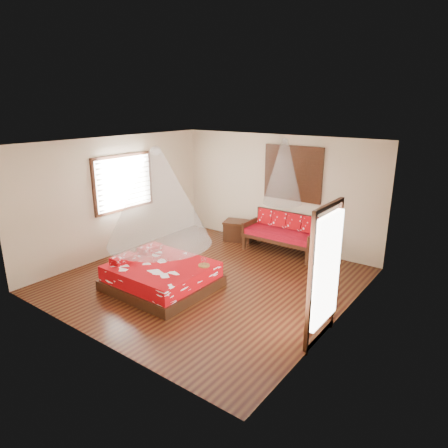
{
  "coord_description": "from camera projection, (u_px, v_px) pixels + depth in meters",
  "views": [
    {
      "loc": [
        4.8,
        -5.89,
        3.53
      ],
      "look_at": [
        0.14,
        0.36,
        1.15
      ],
      "focal_mm": 32.0,
      "sensor_mm": 36.0,
      "label": 1
    }
  ],
  "objects": [
    {
      "name": "mosquito_net_daybed",
      "position": [
        283.0,
        172.0,
        9.18
      ],
      "size": [
        0.91,
        0.91,
        1.5
      ],
      "primitive_type": "cone",
      "color": "silver",
      "rests_on": "ceiling"
    },
    {
      "name": "bed",
      "position": [
        161.0,
        276.0,
        7.88
      ],
      "size": [
        1.91,
        1.73,
        0.63
      ],
      "rotation": [
        0.0,
        0.0,
        -0.0
      ],
      "color": "black",
      "rests_on": "floor"
    },
    {
      "name": "mosquito_net_main",
      "position": [
        158.0,
        197.0,
        7.41
      ],
      "size": [
        1.99,
        1.99,
        1.8
      ],
      "primitive_type": "cone",
      "color": "silver",
      "rests_on": "ceiling"
    },
    {
      "name": "wine_tray",
      "position": [
        204.0,
        264.0,
        7.7
      ],
      "size": [
        0.22,
        0.22,
        0.18
      ],
      "rotation": [
        0.0,
        0.0,
        0.26
      ],
      "color": "brown",
      "rests_on": "bed"
    },
    {
      "name": "shutter_panel",
      "position": [
        293.0,
        173.0,
        9.57
      ],
      "size": [
        1.52,
        0.06,
        1.32
      ],
      "color": "black",
      "rests_on": "wall_back"
    },
    {
      "name": "glazed_door",
      "position": [
        323.0,
        274.0,
        5.97
      ],
      "size": [
        0.08,
        1.02,
        2.16
      ],
      "color": "black",
      "rests_on": "floor"
    },
    {
      "name": "room",
      "position": [
        207.0,
        215.0,
        7.88
      ],
      "size": [
        5.54,
        5.54,
        2.84
      ],
      "color": "black",
      "rests_on": "ground"
    },
    {
      "name": "window_left",
      "position": [
        124.0,
        183.0,
        9.49
      ],
      "size": [
        0.1,
        1.74,
        1.34
      ],
      "color": "black",
      "rests_on": "wall_left"
    },
    {
      "name": "storage_chest",
      "position": [
        239.0,
        230.0,
        10.62
      ],
      "size": [
        0.9,
        0.76,
        0.52
      ],
      "rotation": [
        0.0,
        0.0,
        0.32
      ],
      "color": "black",
      "rests_on": "floor"
    },
    {
      "name": "daybed",
      "position": [
        283.0,
        231.0,
        9.71
      ],
      "size": [
        1.83,
        0.81,
        0.95
      ],
      "color": "black",
      "rests_on": "floor"
    }
  ]
}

